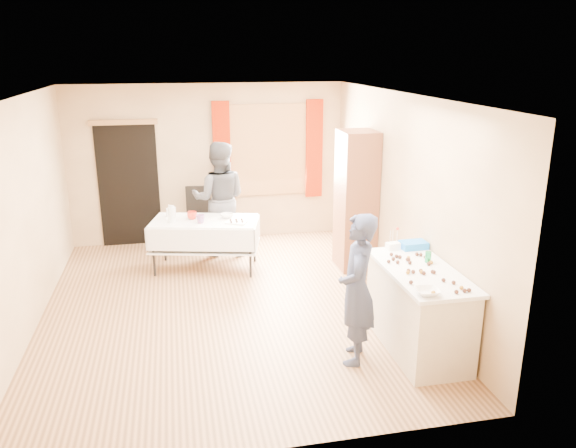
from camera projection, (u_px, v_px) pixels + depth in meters
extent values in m
cube|color=#9E7047|center=(228.00, 307.00, 7.09)|extent=(4.50, 5.50, 0.02)
cube|color=white|center=(221.00, 95.00, 6.32)|extent=(4.50, 5.50, 0.02)
cube|color=tan|center=(209.00, 164.00, 9.29)|extent=(4.50, 0.02, 2.60)
cube|color=tan|center=(261.00, 304.00, 4.12)|extent=(4.50, 0.02, 2.60)
cube|color=tan|center=(22.00, 218.00, 6.27)|extent=(0.02, 5.50, 2.60)
cube|color=tan|center=(402.00, 197.00, 7.14)|extent=(0.02, 5.50, 2.60)
cube|color=olive|center=(268.00, 150.00, 9.39)|extent=(1.32, 0.06, 1.52)
cube|color=white|center=(268.00, 150.00, 9.37)|extent=(1.20, 0.02, 1.40)
cube|color=#891800|center=(222.00, 152.00, 9.19)|extent=(0.28, 0.06, 1.65)
cube|color=#891800|center=(314.00, 149.00, 9.49)|extent=(0.28, 0.06, 1.65)
cube|color=black|center=(129.00, 185.00, 9.10)|extent=(0.95, 0.04, 2.00)
cube|color=olive|center=(123.00, 122.00, 8.77)|extent=(1.05, 0.06, 0.08)
cube|color=brown|center=(356.00, 201.00, 8.12)|extent=(0.50, 0.60, 2.02)
cube|color=beige|center=(418.00, 311.00, 5.97)|extent=(0.64, 1.42, 0.86)
cube|color=white|center=(421.00, 271.00, 5.83)|extent=(0.70, 1.48, 0.04)
cube|color=white|center=(204.00, 221.00, 8.10)|extent=(1.63, 1.08, 0.04)
cube|color=black|center=(199.00, 221.00, 9.13)|extent=(0.44, 0.44, 0.06)
cube|color=black|center=(199.00, 203.00, 9.23)|extent=(0.41, 0.08, 0.58)
imported|color=#212946|center=(357.00, 289.00, 5.64)|extent=(0.82, 0.75, 1.58)
imported|color=black|center=(219.00, 199.00, 8.70)|extent=(1.12, 1.00, 1.78)
cylinder|color=#188546|center=(428.00, 257.00, 6.01)|extent=(0.07, 0.07, 0.12)
imported|color=white|center=(427.00, 292.00, 5.22)|extent=(0.26, 0.26, 0.06)
cube|color=white|center=(393.00, 246.00, 6.41)|extent=(0.16, 0.12, 0.08)
cube|color=blue|center=(413.00, 245.00, 6.45)|extent=(0.31, 0.21, 0.08)
cylinder|color=silver|center=(172.00, 215.00, 7.96)|extent=(0.13, 0.13, 0.22)
imported|color=red|center=(192.00, 215.00, 8.12)|extent=(0.25, 0.25, 0.11)
imported|color=red|center=(200.00, 219.00, 7.94)|extent=(0.15, 0.15, 0.12)
imported|color=white|center=(227.00, 216.00, 8.20)|extent=(0.33, 0.33, 0.06)
cube|color=white|center=(237.00, 222.00, 7.95)|extent=(0.34, 0.30, 0.02)
imported|color=white|center=(169.00, 211.00, 8.26)|extent=(0.09, 0.09, 0.17)
sphere|color=#3F2314|center=(422.00, 272.00, 5.71)|extent=(0.04, 0.04, 0.04)
sphere|color=black|center=(469.00, 290.00, 5.27)|extent=(0.04, 0.04, 0.04)
sphere|color=black|center=(444.00, 280.00, 5.51)|extent=(0.04, 0.04, 0.04)
sphere|color=black|center=(389.00, 261.00, 5.99)|extent=(0.04, 0.04, 0.04)
sphere|color=black|center=(421.00, 255.00, 6.20)|extent=(0.04, 0.04, 0.04)
sphere|color=black|center=(400.00, 257.00, 6.13)|extent=(0.04, 0.04, 0.04)
sphere|color=#3F2314|center=(431.00, 262.00, 5.97)|extent=(0.04, 0.04, 0.04)
sphere|color=black|center=(434.00, 272.00, 5.70)|extent=(0.04, 0.04, 0.04)
sphere|color=black|center=(407.00, 259.00, 6.05)|extent=(0.04, 0.04, 0.04)
sphere|color=black|center=(433.00, 272.00, 5.71)|extent=(0.04, 0.04, 0.04)
sphere|color=black|center=(417.00, 254.00, 6.21)|extent=(0.04, 0.04, 0.04)
sphere|color=black|center=(413.00, 272.00, 5.71)|extent=(0.04, 0.04, 0.04)
sphere|color=#3F2314|center=(461.00, 288.00, 5.33)|extent=(0.04, 0.04, 0.04)
sphere|color=black|center=(397.00, 256.00, 6.15)|extent=(0.04, 0.04, 0.04)
sphere|color=black|center=(398.00, 262.00, 5.97)|extent=(0.04, 0.04, 0.04)
sphere|color=black|center=(426.00, 257.00, 6.12)|extent=(0.04, 0.04, 0.04)
sphere|color=black|center=(408.00, 259.00, 6.05)|extent=(0.04, 0.04, 0.04)
sphere|color=black|center=(456.00, 292.00, 5.24)|extent=(0.04, 0.04, 0.04)
sphere|color=#3F2314|center=(408.00, 272.00, 5.70)|extent=(0.04, 0.04, 0.04)
sphere|color=black|center=(454.00, 282.00, 5.45)|extent=(0.04, 0.04, 0.04)
sphere|color=black|center=(411.00, 282.00, 5.45)|extent=(0.04, 0.04, 0.04)
sphere|color=black|center=(465.00, 291.00, 5.26)|extent=(0.04, 0.04, 0.04)
sphere|color=black|center=(393.00, 259.00, 6.07)|extent=(0.04, 0.04, 0.04)
sphere|color=black|center=(421.00, 271.00, 5.74)|extent=(0.04, 0.04, 0.04)
sphere|color=#3F2314|center=(408.00, 258.00, 6.10)|extent=(0.04, 0.04, 0.04)
sphere|color=black|center=(391.00, 254.00, 6.20)|extent=(0.04, 0.04, 0.04)
sphere|color=black|center=(409.00, 271.00, 5.74)|extent=(0.04, 0.04, 0.04)
sphere|color=black|center=(429.00, 264.00, 5.93)|extent=(0.04, 0.04, 0.04)
sphere|color=black|center=(410.00, 263.00, 5.96)|extent=(0.04, 0.04, 0.04)
sphere|color=black|center=(424.00, 273.00, 5.68)|extent=(0.04, 0.04, 0.04)
sphere|color=#3F2314|center=(433.00, 293.00, 5.22)|extent=(0.04, 0.04, 0.04)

